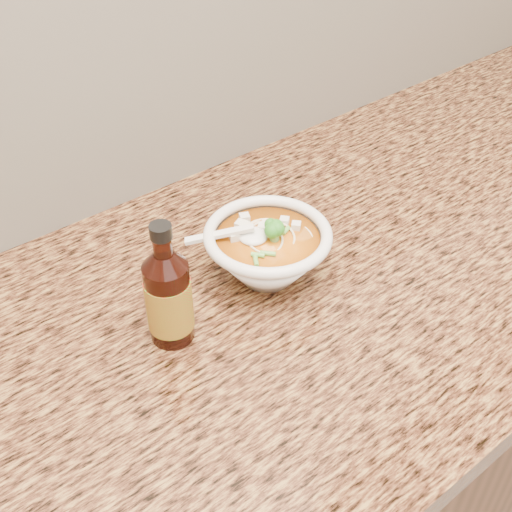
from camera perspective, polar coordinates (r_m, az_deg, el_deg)
counter_slab at (r=0.84m, az=-4.40°, el=-7.06°), size 4.00×0.68×0.04m
soup_bowl at (r=0.87m, az=1.02°, el=0.34°), size 0.18×0.17×0.10m
hot_sauce_bottle at (r=0.77m, az=-7.78°, el=-3.65°), size 0.07×0.07×0.17m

